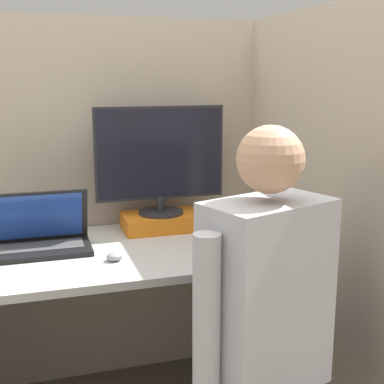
% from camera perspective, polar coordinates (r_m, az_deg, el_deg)
% --- Properties ---
extents(cubicle_panel_back, '(1.84, 0.05, 1.66)m').
position_cam_1_polar(cubicle_panel_back, '(2.49, -8.35, -1.25)').
color(cubicle_panel_back, tan).
rests_on(cubicle_panel_back, ground).
extents(cubicle_panel_right, '(0.04, 1.36, 1.66)m').
position_cam_1_polar(cubicle_panel_right, '(2.29, 11.07, -2.57)').
color(cubicle_panel_right, tan).
rests_on(cubicle_panel_right, ground).
extents(desk, '(1.34, 0.72, 0.74)m').
position_cam_1_polar(desk, '(2.22, -6.52, -10.56)').
color(desk, '#B7B7B2').
rests_on(desk, ground).
extents(paper_box, '(0.34, 0.21, 0.07)m').
position_cam_1_polar(paper_box, '(2.38, -3.32, -3.16)').
color(paper_box, orange).
rests_on(paper_box, desk).
extents(monitor, '(0.57, 0.20, 0.47)m').
position_cam_1_polar(monitor, '(2.32, -3.42, 3.67)').
color(monitor, '#232328').
rests_on(monitor, paper_box).
extents(laptop, '(0.37, 0.23, 0.23)m').
position_cam_1_polar(laptop, '(2.17, -15.75, -4.85)').
color(laptop, black).
rests_on(laptop, desk).
extents(mouse, '(0.06, 0.06, 0.03)m').
position_cam_1_polar(mouse, '(2.00, -8.27, -6.83)').
color(mouse, gray).
rests_on(mouse, desk).
extents(stapler, '(0.05, 0.12, 0.06)m').
position_cam_1_polar(stapler, '(2.30, 7.02, -3.96)').
color(stapler, '#2D2D33').
rests_on(stapler, desk).
extents(carrot_toy, '(0.04, 0.14, 0.04)m').
position_cam_1_polar(carrot_toy, '(2.07, 2.79, -5.99)').
color(carrot_toy, orange).
rests_on(carrot_toy, desk).
extents(office_chair, '(0.59, 0.63, 1.03)m').
position_cam_1_polar(office_chair, '(1.72, 7.22, -19.03)').
color(office_chair, black).
rests_on(office_chair, ground).
extents(person, '(0.47, 0.51, 1.29)m').
position_cam_1_polar(person, '(1.47, 8.04, -15.11)').
color(person, brown).
rests_on(person, ground).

